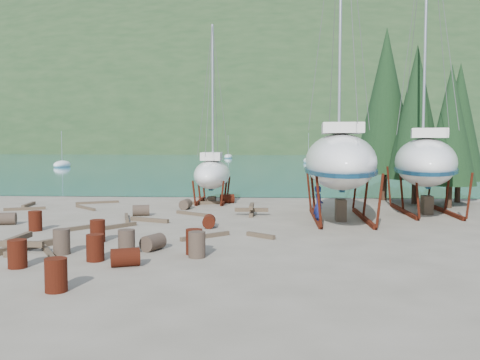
# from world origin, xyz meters

# --- Properties ---
(ground) EXTENTS (600.00, 600.00, 0.00)m
(ground) POSITION_xyz_m (0.00, 0.00, 0.00)
(ground) COLOR #686252
(ground) RESTS_ON ground
(bay_water) EXTENTS (700.00, 700.00, 0.00)m
(bay_water) POSITION_xyz_m (0.00, 315.00, 0.01)
(bay_water) COLOR #185E7A
(bay_water) RESTS_ON ground
(far_hill) EXTENTS (800.00, 360.00, 110.00)m
(far_hill) POSITION_xyz_m (0.00, 320.00, 0.00)
(far_hill) COLOR #1E371B
(far_hill) RESTS_ON ground
(far_house_left) EXTENTS (6.60, 5.60, 5.60)m
(far_house_left) POSITION_xyz_m (-60.00, 190.00, 2.92)
(far_house_left) COLOR beige
(far_house_left) RESTS_ON ground
(far_house_center) EXTENTS (6.60, 5.60, 5.60)m
(far_house_center) POSITION_xyz_m (-20.00, 190.00, 2.92)
(far_house_center) COLOR beige
(far_house_center) RESTS_ON ground
(far_house_right) EXTENTS (6.60, 5.60, 5.60)m
(far_house_right) POSITION_xyz_m (30.00, 190.00, 2.92)
(far_house_right) COLOR beige
(far_house_right) RESTS_ON ground
(cypress_near_right) EXTENTS (3.60, 3.60, 10.00)m
(cypress_near_right) POSITION_xyz_m (12.50, 12.00, 5.79)
(cypress_near_right) COLOR black
(cypress_near_right) RESTS_ON ground
(cypress_mid_right) EXTENTS (3.06, 3.06, 8.50)m
(cypress_mid_right) POSITION_xyz_m (14.00, 10.00, 4.92)
(cypress_mid_right) COLOR black
(cypress_mid_right) RESTS_ON ground
(cypress_back_left) EXTENTS (4.14, 4.14, 11.50)m
(cypress_back_left) POSITION_xyz_m (11.00, 14.00, 6.66)
(cypress_back_left) COLOR black
(cypress_back_left) RESTS_ON ground
(cypress_far_right) EXTENTS (3.24, 3.24, 9.00)m
(cypress_far_right) POSITION_xyz_m (15.50, 13.00, 5.21)
(cypress_far_right) COLOR black
(cypress_far_right) RESTS_ON ground
(moored_boat_left) EXTENTS (2.00, 5.00, 6.05)m
(moored_boat_left) POSITION_xyz_m (-30.00, 60.00, 0.39)
(moored_boat_left) COLOR white
(moored_boat_left) RESTS_ON ground
(moored_boat_mid) EXTENTS (2.00, 5.00, 6.05)m
(moored_boat_mid) POSITION_xyz_m (10.00, 80.00, 0.39)
(moored_boat_mid) COLOR white
(moored_boat_mid) RESTS_ON ground
(moored_boat_far) EXTENTS (2.00, 5.00, 6.05)m
(moored_boat_far) POSITION_xyz_m (-8.00, 110.00, 0.39)
(moored_boat_far) COLOR white
(moored_boat_far) RESTS_ON ground
(large_sailboat_near) EXTENTS (4.22, 12.00, 18.58)m
(large_sailboat_near) POSITION_xyz_m (6.90, 4.67, 2.99)
(large_sailboat_near) COLOR white
(large_sailboat_near) RESTS_ON ground
(large_sailboat_far) EXTENTS (5.63, 11.51, 17.52)m
(large_sailboat_far) POSITION_xyz_m (11.88, 7.47, 2.86)
(large_sailboat_far) COLOR white
(large_sailboat_far) RESTS_ON ground
(small_sailboat_shore) EXTENTS (2.42, 7.21, 11.45)m
(small_sailboat_shore) POSITION_xyz_m (-0.40, 11.80, 1.89)
(small_sailboat_shore) COLOR white
(small_sailboat_shore) RESTS_ON ground
(worker) EXTENTS (0.51, 0.72, 1.84)m
(worker) POSITION_xyz_m (5.71, 2.95, 0.92)
(worker) COLOR #131A53
(worker) RESTS_ON ground
(drum_1) EXTENTS (0.88, 1.04, 0.58)m
(drum_1) POSITION_xyz_m (-0.73, -3.64, 0.29)
(drum_1) COLOR #2D2823
(drum_1) RESTS_ON ground
(drum_3) EXTENTS (0.58, 0.58, 0.88)m
(drum_3) POSITION_xyz_m (-2.03, -9.08, 0.44)
(drum_3) COLOR #571D0F
(drum_3) RESTS_ON ground
(drum_4) EXTENTS (1.00, 0.78, 0.58)m
(drum_4) POSITION_xyz_m (0.59, 11.52, 0.29)
(drum_4) COLOR #571D0F
(drum_4) RESTS_ON ground
(drum_5) EXTENTS (0.58, 0.58, 0.88)m
(drum_5) POSITION_xyz_m (-1.46, -4.47, 0.44)
(drum_5) COLOR #2D2823
(drum_5) RESTS_ON ground
(drum_6) EXTENTS (0.65, 0.92, 0.58)m
(drum_6) POSITION_xyz_m (0.65, 1.64, 0.29)
(drum_6) COLOR #571D0F
(drum_6) RESTS_ON ground
(drum_7) EXTENTS (0.58, 0.58, 0.88)m
(drum_7) POSITION_xyz_m (0.85, -4.20, 0.44)
(drum_7) COLOR #571D0F
(drum_7) RESTS_ON ground
(drum_8) EXTENTS (0.58, 0.58, 0.88)m
(drum_8) POSITION_xyz_m (-6.87, 0.24, 0.44)
(drum_8) COLOR #571D0F
(drum_8) RESTS_ON ground
(drum_9) EXTENTS (0.99, 0.77, 0.58)m
(drum_9) POSITION_xyz_m (-3.44, 5.33, 0.29)
(drum_9) COLOR #2D2823
(drum_9) RESTS_ON ground
(drum_10) EXTENTS (0.58, 0.58, 0.88)m
(drum_10) POSITION_xyz_m (-2.22, -5.47, 0.44)
(drum_10) COLOR #571D0F
(drum_10) RESTS_ON ground
(drum_11) EXTENTS (0.69, 0.95, 0.58)m
(drum_11) POSITION_xyz_m (-1.55, 8.27, 0.29)
(drum_11) COLOR #2D2823
(drum_11) RESTS_ON ground
(drum_12) EXTENTS (1.03, 0.85, 0.58)m
(drum_12) POSITION_xyz_m (-1.02, -6.18, 0.29)
(drum_12) COLOR #571D0F
(drum_12) RESTS_ON ground
(drum_13) EXTENTS (0.58, 0.58, 0.88)m
(drum_13) POSITION_xyz_m (-4.30, -6.58, 0.44)
(drum_13) COLOR #571D0F
(drum_13) RESTS_ON ground
(drum_14) EXTENTS (0.58, 0.58, 0.88)m
(drum_14) POSITION_xyz_m (-3.25, -2.21, 0.44)
(drum_14) COLOR #571D0F
(drum_14) RESTS_ON ground
(drum_15) EXTENTS (1.00, 0.79, 0.58)m
(drum_15) POSITION_xyz_m (-9.04, 1.85, 0.29)
(drum_15) COLOR #2D2823
(drum_15) RESTS_ON ground
(drum_16) EXTENTS (0.58, 0.58, 0.88)m
(drum_16) POSITION_xyz_m (-3.74, -4.51, 0.44)
(drum_16) COLOR #2D2823
(drum_16) RESTS_ON ground
(drum_17) EXTENTS (0.58, 0.58, 0.88)m
(drum_17) POSITION_xyz_m (1.03, -4.73, 0.44)
(drum_17) COLOR #2D2823
(drum_17) RESTS_ON ground
(timber_0) EXTENTS (2.45, 1.37, 0.14)m
(timber_0) POSITION_xyz_m (-7.66, 10.80, 0.07)
(timber_0) COLOR brown
(timber_0) RESTS_ON ground
(timber_2) EXTENTS (0.47, 2.14, 0.19)m
(timber_2) POSITION_xyz_m (-11.36, 9.06, 0.09)
(timber_2) COLOR brown
(timber_2) RESTS_ON ground
(timber_3) EXTENTS (1.69, 2.64, 0.15)m
(timber_3) POSITION_xyz_m (-4.08, -4.77, 0.07)
(timber_3) COLOR brown
(timber_3) RESTS_ON ground
(timber_4) EXTENTS (1.26, 1.70, 0.17)m
(timber_4) POSITION_xyz_m (-3.45, 1.28, 0.09)
(timber_4) COLOR brown
(timber_4) RESTS_ON ground
(timber_5) EXTENTS (1.84, 1.78, 0.16)m
(timber_5) POSITION_xyz_m (0.83, -1.06, 0.08)
(timber_5) COLOR brown
(timber_5) RESTS_ON ground
(timber_6) EXTENTS (1.98, 0.60, 0.19)m
(timber_6) POSITION_xyz_m (-0.65, 10.81, 0.10)
(timber_6) COLOR brown
(timber_6) RESTS_ON ground
(timber_7) EXTENTS (1.22, 1.05, 0.17)m
(timber_7) POSITION_xyz_m (3.07, -0.78, 0.09)
(timber_7) COLOR brown
(timber_7) RESTS_ON ground
(timber_8) EXTENTS (2.09, 1.02, 0.19)m
(timber_8) POSITION_xyz_m (-2.48, 3.21, 0.09)
(timber_8) COLOR brown
(timber_8) RESTS_ON ground
(timber_9) EXTENTS (1.13, 2.47, 0.15)m
(timber_9) POSITION_xyz_m (-1.19, 13.32, 0.08)
(timber_9) COLOR brown
(timber_9) RESTS_ON ground
(timber_10) EXTENTS (1.99, 1.51, 0.16)m
(timber_10) POSITION_xyz_m (-0.75, 5.73, 0.08)
(timber_10) COLOR brown
(timber_10) RESTS_ON ground
(timber_11) EXTENTS (0.89, 2.49, 0.15)m
(timber_11) POSITION_xyz_m (-3.87, 4.07, 0.08)
(timber_11) COLOR brown
(timber_11) RESTS_ON ground
(timber_12) EXTENTS (1.52, 1.98, 0.17)m
(timber_12) POSITION_xyz_m (-5.05, 0.62, 0.08)
(timber_12) COLOR brown
(timber_12) RESTS_ON ground
(timber_15) EXTENTS (1.82, 1.92, 0.15)m
(timber_15) POSITION_xyz_m (-7.44, 8.00, 0.07)
(timber_15) COLOR brown
(timber_15) RESTS_ON ground
(timber_16) EXTENTS (1.41, 2.32, 0.23)m
(timber_16) POSITION_xyz_m (-5.32, -3.86, 0.11)
(timber_16) COLOR brown
(timber_16) RESTS_ON ground
(timber_17) EXTENTS (2.13, 1.07, 0.16)m
(timber_17) POSITION_xyz_m (-10.72, 7.23, 0.08)
(timber_17) COLOR brown
(timber_17) RESTS_ON ground
(timber_pile_fore) EXTENTS (1.80, 1.80, 0.60)m
(timber_pile_fore) POSITION_xyz_m (-5.40, -4.29, 0.30)
(timber_pile_fore) COLOR brown
(timber_pile_fore) RESTS_ON ground
(timber_pile_aft) EXTENTS (1.80, 1.80, 0.60)m
(timber_pile_aft) POSITION_xyz_m (2.41, 5.86, 0.30)
(timber_pile_aft) COLOR brown
(timber_pile_aft) RESTS_ON ground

